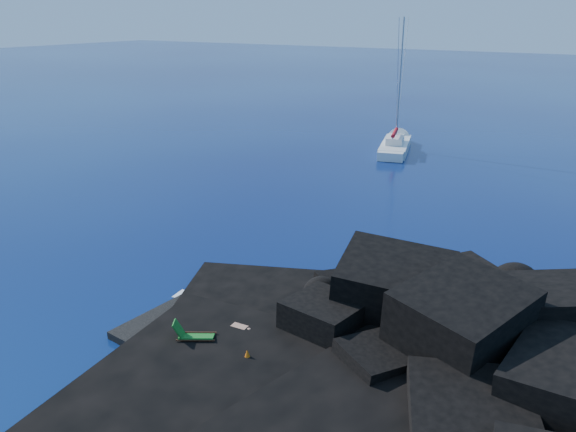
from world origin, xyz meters
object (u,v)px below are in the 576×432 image
Objects in this scene: sunbather at (239,328)px; deck_chair at (196,332)px; sailboat at (395,151)px; marker_cone at (247,356)px.

deck_chair is at bearing -123.60° from sunbather.
marker_cone is at bearing -92.67° from sailboat.
sunbather is 2.35m from marker_cone.
sunbather is 3.25× the size of marker_cone.
marker_cone is (8.65, -38.72, 0.65)m from sailboat.
deck_chair is 2.77× the size of marker_cone.
deck_chair is 2.61m from marker_cone.
sailboat is 39.19m from deck_chair.
sailboat is at bearing 97.09° from sunbather.
sailboat is 7.90× the size of deck_chair.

